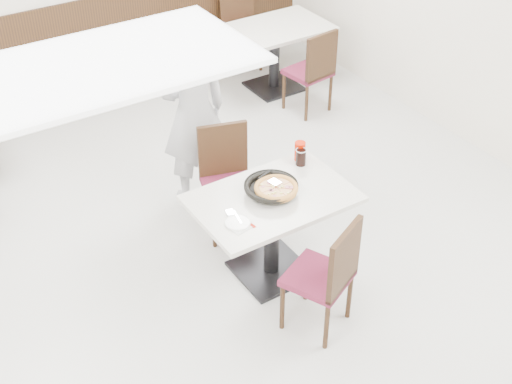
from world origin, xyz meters
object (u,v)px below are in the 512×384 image
bg_table_right (274,58)px  bg_chair_right_far (242,30)px  diner_person (194,113)px  side_plate (238,223)px  pizza (276,190)px  red_cup (300,151)px  pizza_pan (271,189)px  chair_far (229,185)px  chair_near (318,274)px  bg_chair_right_near (308,70)px  main_table (272,235)px  cola_glass (301,158)px

bg_table_right → bg_chair_right_far: (-0.01, 0.68, 0.10)m
diner_person → bg_chair_right_far: 2.76m
bg_table_right → bg_chair_right_far: 0.69m
bg_table_right → diner_person: bearing=-141.9°
side_plate → pizza: bearing=17.1°
red_cup → bg_table_right: red_cup is taller
pizza_pan → bg_chair_right_far: bg_chair_right_far is taller
red_cup → diner_person: bearing=115.7°
chair_far → pizza_pan: size_ratio=2.81×
chair_near → pizza_pan: chair_near is taller
side_plate → bg_chair_right_far: (2.17, 3.46, -0.28)m
pizza_pan → bg_chair_right_near: size_ratio=0.36×
bg_chair_right_far → pizza_pan: bearing=75.4°
side_plate → bg_chair_right_near: size_ratio=0.19×
main_table → diner_person: 1.33m
pizza_pan → bg_table_right: bearing=55.5°
pizza_pan → side_plate: pizza_pan is taller
chair_near → cola_glass: size_ratio=7.31×
chair_near → chair_far: same height
pizza_pan → red_cup: 0.53m
bg_chair_right_near → chair_near: bearing=-132.6°
pizza_pan → bg_chair_right_far: (1.77, 3.28, -0.32)m
red_cup → bg_chair_right_far: 3.31m
chair_near → red_cup: 1.12m
bg_table_right → side_plate: bearing=-128.2°
chair_far → bg_chair_right_near: 2.27m
cola_glass → bg_table_right: 2.79m
chair_far → cola_glass: bearing=153.3°
chair_near → bg_chair_right_near: (1.85, 2.65, 0.00)m
chair_near → main_table: bearing=62.0°
chair_near → side_plate: chair_near is taller
bg_chair_right_near → bg_table_right: bearing=83.8°
chair_far → red_cup: bearing=160.1°
pizza → side_plate: bearing=-162.9°
pizza → bg_chair_right_far: bearing=62.2°
bg_table_right → bg_chair_right_near: bg_chair_right_near is taller
chair_near → pizza: 0.71m
pizza_pan → pizza: pizza is taller
pizza → bg_chair_right_near: bg_chair_right_near is taller
chair_near → side_plate: (-0.35, 0.50, 0.28)m
diner_person → bg_table_right: bearing=-140.4°
main_table → pizza: 0.44m
pizza_pan → bg_chair_right_near: bg_chair_right_near is taller
red_cup → bg_chair_right_near: (1.35, 1.71, -0.35)m
side_plate → red_cup: red_cup is taller
diner_person → bg_chair_right_far: diner_person is taller
bg_chair_right_near → pizza: bearing=-139.1°
side_plate → red_cup: size_ratio=1.14×
chair_far → pizza_pan: (0.01, -0.61, 0.32)m
side_plate → cola_glass: 0.90m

